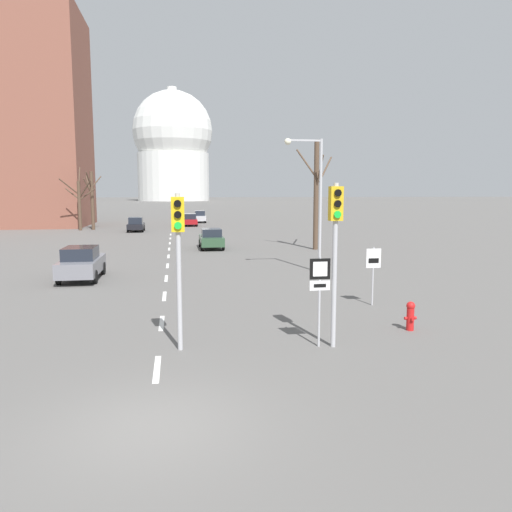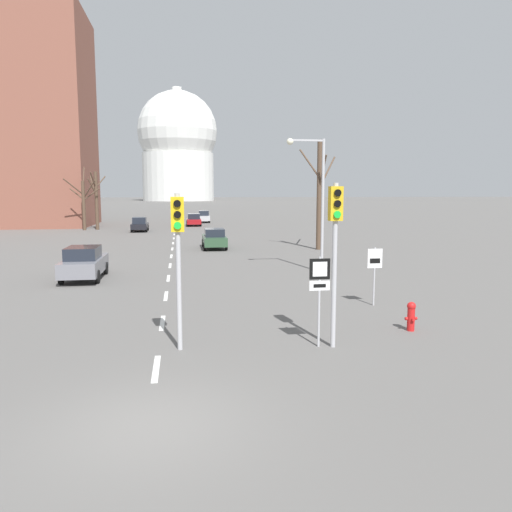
{
  "view_description": "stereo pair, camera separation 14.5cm",
  "coord_description": "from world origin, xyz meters",
  "px_view_note": "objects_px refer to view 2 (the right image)",
  "views": [
    {
      "loc": [
        0.55,
        -9.26,
        4.47
      ],
      "look_at": [
        2.92,
        5.46,
        2.55
      ],
      "focal_mm": 35.0,
      "sensor_mm": 36.0,
      "label": 1
    },
    {
      "loc": [
        0.69,
        -9.28,
        4.47
      ],
      "look_at": [
        2.92,
        5.46,
        2.55
      ],
      "focal_mm": 35.0,
      "sensor_mm": 36.0,
      "label": 2
    }
  ],
  "objects_px": {
    "traffic_signal_near_right": "(335,233)",
    "sedan_far_left": "(194,220)",
    "fire_hydrant": "(411,315)",
    "street_lamp_right": "(316,190)",
    "sedan_near_left": "(204,217)",
    "sedan_near_right": "(214,238)",
    "traffic_signal_centre_tall": "(178,241)",
    "speed_limit_sign": "(375,266)",
    "sedan_far_right": "(84,263)",
    "route_sign_post": "(319,286)",
    "sedan_mid_centre": "(140,224)"
  },
  "relations": [
    {
      "from": "traffic_signal_near_right",
      "to": "sedan_far_left",
      "type": "bearing_deg",
      "value": 92.82
    },
    {
      "from": "fire_hydrant",
      "to": "street_lamp_right",
      "type": "xyz_separation_m",
      "value": [
        0.02,
        11.88,
        4.05
      ]
    },
    {
      "from": "sedan_near_left",
      "to": "sedan_near_right",
      "type": "relative_size",
      "value": 0.94
    },
    {
      "from": "traffic_signal_near_right",
      "to": "street_lamp_right",
      "type": "relative_size",
      "value": 0.65
    },
    {
      "from": "traffic_signal_centre_tall",
      "to": "street_lamp_right",
      "type": "bearing_deg",
      "value": 59.77
    },
    {
      "from": "traffic_signal_near_right",
      "to": "speed_limit_sign",
      "type": "relative_size",
      "value": 2.04
    },
    {
      "from": "sedan_near_right",
      "to": "sedan_far_right",
      "type": "relative_size",
      "value": 0.96
    },
    {
      "from": "street_lamp_right",
      "to": "sedan_far_right",
      "type": "relative_size",
      "value": 1.61
    },
    {
      "from": "route_sign_post",
      "to": "sedan_near_left",
      "type": "xyz_separation_m",
      "value": [
        -0.57,
        59.42,
        -0.95
      ]
    },
    {
      "from": "fire_hydrant",
      "to": "sedan_near_right",
      "type": "bearing_deg",
      "value": 100.9
    },
    {
      "from": "speed_limit_sign",
      "to": "sedan_far_left",
      "type": "xyz_separation_m",
      "value": [
        -5.79,
        47.68,
        -0.76
      ]
    },
    {
      "from": "sedan_near_left",
      "to": "traffic_signal_centre_tall",
      "type": "bearing_deg",
      "value": -93.31
    },
    {
      "from": "street_lamp_right",
      "to": "sedan_far_right",
      "type": "distance_m",
      "value": 12.82
    },
    {
      "from": "fire_hydrant",
      "to": "route_sign_post",
      "type": "bearing_deg",
      "value": -160.75
    },
    {
      "from": "route_sign_post",
      "to": "sedan_near_right",
      "type": "distance_m",
      "value": 25.7
    },
    {
      "from": "speed_limit_sign",
      "to": "sedan_near_left",
      "type": "xyz_separation_m",
      "value": [
        -4.17,
        54.59,
        -0.7
      ]
    },
    {
      "from": "traffic_signal_centre_tall",
      "to": "route_sign_post",
      "type": "bearing_deg",
      "value": -4.97
    },
    {
      "from": "sedan_near_right",
      "to": "traffic_signal_centre_tall",
      "type": "bearing_deg",
      "value": -96.06
    },
    {
      "from": "sedan_mid_centre",
      "to": "sedan_far_left",
      "type": "bearing_deg",
      "value": 53.54
    },
    {
      "from": "sedan_near_left",
      "to": "sedan_near_right",
      "type": "height_order",
      "value": "sedan_near_left"
    },
    {
      "from": "traffic_signal_near_right",
      "to": "sedan_far_right",
      "type": "bearing_deg",
      "value": 125.83
    },
    {
      "from": "fire_hydrant",
      "to": "sedan_far_right",
      "type": "bearing_deg",
      "value": 136.7
    },
    {
      "from": "traffic_signal_near_right",
      "to": "sedan_near_right",
      "type": "relative_size",
      "value": 1.09
    },
    {
      "from": "speed_limit_sign",
      "to": "street_lamp_right",
      "type": "bearing_deg",
      "value": 91.18
    },
    {
      "from": "speed_limit_sign",
      "to": "sedan_near_right",
      "type": "distance_m",
      "value": 21.39
    },
    {
      "from": "route_sign_post",
      "to": "sedan_mid_centre",
      "type": "relative_size",
      "value": 0.66
    },
    {
      "from": "route_sign_post",
      "to": "sedan_mid_centre",
      "type": "height_order",
      "value": "route_sign_post"
    },
    {
      "from": "fire_hydrant",
      "to": "sedan_far_left",
      "type": "relative_size",
      "value": 0.22
    },
    {
      "from": "traffic_signal_centre_tall",
      "to": "sedan_far_left",
      "type": "bearing_deg",
      "value": 88.03
    },
    {
      "from": "sedan_mid_centre",
      "to": "sedan_far_right",
      "type": "height_order",
      "value": "sedan_far_right"
    },
    {
      "from": "traffic_signal_near_right",
      "to": "sedan_far_left",
      "type": "relative_size",
      "value": 1.1
    },
    {
      "from": "traffic_signal_centre_tall",
      "to": "sedan_far_left",
      "type": "height_order",
      "value": "traffic_signal_centre_tall"
    },
    {
      "from": "speed_limit_sign",
      "to": "fire_hydrant",
      "type": "distance_m",
      "value": 3.79
    },
    {
      "from": "traffic_signal_centre_tall",
      "to": "fire_hydrant",
      "type": "distance_m",
      "value": 7.88
    },
    {
      "from": "sedan_far_left",
      "to": "sedan_far_right",
      "type": "height_order",
      "value": "sedan_far_right"
    },
    {
      "from": "sedan_far_left",
      "to": "sedan_far_right",
      "type": "bearing_deg",
      "value": -99.5
    },
    {
      "from": "sedan_far_left",
      "to": "traffic_signal_centre_tall",
      "type": "bearing_deg",
      "value": -91.97
    },
    {
      "from": "sedan_near_left",
      "to": "route_sign_post",
      "type": "bearing_deg",
      "value": -89.45
    },
    {
      "from": "fire_hydrant",
      "to": "sedan_mid_centre",
      "type": "bearing_deg",
      "value": 105.52
    },
    {
      "from": "traffic_signal_centre_tall",
      "to": "fire_hydrant",
      "type": "xyz_separation_m",
      "value": [
        7.39,
        0.85,
        -2.59
      ]
    },
    {
      "from": "route_sign_post",
      "to": "sedan_near_left",
      "type": "relative_size",
      "value": 0.65
    },
    {
      "from": "sedan_near_right",
      "to": "speed_limit_sign",
      "type": "bearing_deg",
      "value": -76.76
    },
    {
      "from": "route_sign_post",
      "to": "traffic_signal_near_right",
      "type": "bearing_deg",
      "value": -9.53
    },
    {
      "from": "route_sign_post",
      "to": "fire_hydrant",
      "type": "xyz_separation_m",
      "value": [
        3.41,
        1.19,
        -1.29
      ]
    },
    {
      "from": "route_sign_post",
      "to": "sedan_near_right",
      "type": "bearing_deg",
      "value": 92.88
    },
    {
      "from": "sedan_near_right",
      "to": "sedan_far_left",
      "type": "distance_m",
      "value": 26.88
    },
    {
      "from": "traffic_signal_near_right",
      "to": "fire_hydrant",
      "type": "distance_m",
      "value": 4.29
    },
    {
      "from": "traffic_signal_centre_tall",
      "to": "sedan_far_right",
      "type": "relative_size",
      "value": 0.98
    },
    {
      "from": "traffic_signal_centre_tall",
      "to": "route_sign_post",
      "type": "distance_m",
      "value": 4.2
    },
    {
      "from": "route_sign_post",
      "to": "sedan_near_right",
      "type": "relative_size",
      "value": 0.61
    }
  ]
}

